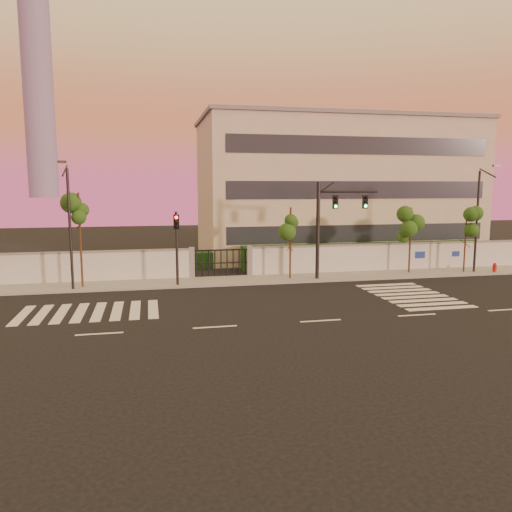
# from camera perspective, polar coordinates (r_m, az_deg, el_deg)

# --- Properties ---
(ground) EXTENTS (120.00, 120.00, 0.00)m
(ground) POSITION_cam_1_polar(r_m,az_deg,el_deg) (23.88, 7.38, -7.36)
(ground) COLOR black
(ground) RESTS_ON ground
(sidewalk) EXTENTS (60.00, 3.00, 0.15)m
(sidewalk) POSITION_cam_1_polar(r_m,az_deg,el_deg) (33.69, 1.42, -2.66)
(sidewalk) COLOR gray
(sidewalk) RESTS_ON ground
(perimeter_wall) EXTENTS (60.00, 0.36, 2.20)m
(perimeter_wall) POSITION_cam_1_polar(r_m,az_deg,el_deg) (34.99, 1.02, -0.61)
(perimeter_wall) COLOR silver
(perimeter_wall) RESTS_ON ground
(hedge_row) EXTENTS (41.00, 4.25, 1.80)m
(hedge_row) POSITION_cam_1_polar(r_m,az_deg,el_deg) (37.91, 1.64, -0.33)
(hedge_row) COLOR #113710
(hedge_row) RESTS_ON ground
(institutional_building) EXTENTS (24.40, 12.40, 12.25)m
(institutional_building) POSITION_cam_1_polar(r_m,az_deg,el_deg) (46.79, 8.96, 7.71)
(institutional_building) COLOR #B5AB99
(institutional_building) RESTS_ON ground
(distant_skyscraper) EXTENTS (16.00, 16.00, 118.00)m
(distant_skyscraper) POSITION_cam_1_polar(r_m,az_deg,el_deg) (312.08, -23.66, 17.61)
(distant_skyscraper) COLOR slate
(distant_skyscraper) RESTS_ON ground
(road_markings) EXTENTS (57.00, 7.62, 0.02)m
(road_markings) POSITION_cam_1_polar(r_m,az_deg,el_deg) (26.93, 1.51, -5.51)
(road_markings) COLOR silver
(road_markings) RESTS_ON ground
(street_tree_c) EXTENTS (1.58, 1.26, 5.92)m
(street_tree_c) POSITION_cam_1_polar(r_m,az_deg,el_deg) (32.09, -19.49, 4.05)
(street_tree_c) COLOR #382314
(street_tree_c) RESTS_ON ground
(street_tree_d) EXTENTS (1.58, 1.26, 4.92)m
(street_tree_d) POSITION_cam_1_polar(r_m,az_deg,el_deg) (33.34, 3.99, 3.36)
(street_tree_d) COLOR #382314
(street_tree_d) RESTS_ON ground
(street_tree_e) EXTENTS (1.64, 1.31, 4.80)m
(street_tree_e) POSITION_cam_1_polar(r_m,az_deg,el_deg) (37.30, 17.29, 3.37)
(street_tree_e) COLOR #382314
(street_tree_e) RESTS_ON ground
(street_tree_f) EXTENTS (1.45, 1.15, 4.62)m
(street_tree_f) POSITION_cam_1_polar(r_m,az_deg,el_deg) (38.87, 22.90, 3.09)
(street_tree_f) COLOR #382314
(street_tree_f) RESTS_ON ground
(traffic_signal_main) EXTENTS (4.15, 0.86, 6.58)m
(traffic_signal_main) POSITION_cam_1_polar(r_m,az_deg,el_deg) (33.58, 8.45, 4.25)
(traffic_signal_main) COLOR black
(traffic_signal_main) RESTS_ON ground
(traffic_signal_secondary) EXTENTS (0.37, 0.35, 4.74)m
(traffic_signal_secondary) POSITION_cam_1_polar(r_m,az_deg,el_deg) (31.40, -9.05, 1.88)
(traffic_signal_secondary) COLOR black
(traffic_signal_secondary) RESTS_ON ground
(streetlight_west) EXTENTS (0.46, 1.85, 7.70)m
(streetlight_west) POSITION_cam_1_polar(r_m,az_deg,el_deg) (31.44, -20.56, 3.58)
(streetlight_west) COLOR black
(streetlight_west) RESTS_ON ground
(streetlight_east) EXTENTS (0.46, 1.86, 7.73)m
(streetlight_east) POSITION_cam_1_polar(r_m,az_deg,el_deg) (39.00, 24.09, 4.18)
(streetlight_east) COLOR black
(streetlight_east) RESTS_ON ground
(fire_hydrant) EXTENTS (0.33, 0.31, 0.82)m
(fire_hydrant) POSITION_cam_1_polar(r_m,az_deg,el_deg) (39.95, 25.60, -1.28)
(fire_hydrant) COLOR red
(fire_hydrant) RESTS_ON ground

